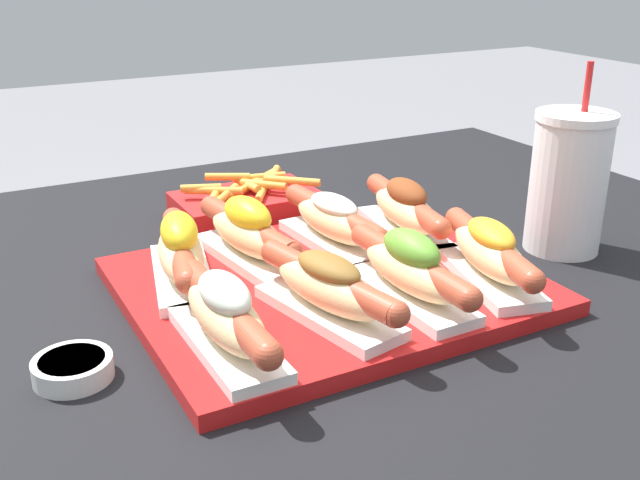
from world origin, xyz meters
The scene contains 12 objects.
serving_tray centered at (0.04, 0.00, 0.77)m, with size 0.43×0.36×0.02m.
hot_dog_0 centered at (-0.11, -0.09, 0.81)m, with size 0.06×0.21×0.07m.
hot_dog_1 centered at (0.00, -0.08, 0.81)m, with size 0.09×0.21×0.07m.
hot_dog_2 centered at (0.09, -0.09, 0.81)m, with size 0.06×0.21×0.08m.
hot_dog_3 centered at (0.20, -0.09, 0.81)m, with size 0.10×0.21×0.07m.
hot_dog_4 centered at (-0.10, 0.07, 0.81)m, with size 0.10×0.21×0.08m.
hot_dog_5 centered at (-0.01, 0.09, 0.81)m, with size 0.08×0.21×0.08m.
hot_dog_6 centered at (0.10, 0.08, 0.81)m, with size 0.07×0.21×0.06m.
hot_dog_7 centered at (0.20, 0.07, 0.81)m, with size 0.09×0.21×0.07m.
sauce_bowl centered at (-0.24, -0.05, 0.77)m, with size 0.07×0.07×0.02m.
drink_cup centered at (0.37, -0.03, 0.85)m, with size 0.10×0.10×0.24m.
fries_basket centered at (0.06, 0.28, 0.78)m, with size 0.20×0.13×0.06m.
Camera 1 is at (-0.32, -0.67, 1.13)m, focal length 42.00 mm.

